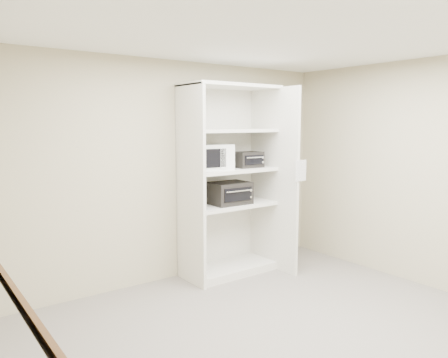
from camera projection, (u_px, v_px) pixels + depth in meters
floor at (287, 336)px, 4.00m from camera, size 4.50×4.00×0.01m
ceiling at (293, 32)px, 3.66m from camera, size 4.50×4.00×0.01m
wall_back at (176, 171)px, 5.43m from camera, size 4.50×0.02×2.70m
wall_left at (10, 227)px, 2.51m from camera, size 0.02×4.00×2.70m
wall_right at (426, 174)px, 5.15m from camera, size 0.02×4.00×2.70m
shelving_unit at (232, 187)px, 5.61m from camera, size 1.24×0.92×2.42m
microwave at (209, 157)px, 5.41m from camera, size 0.57×0.46×0.31m
toaster_oven_upper at (248, 160)px, 5.69m from camera, size 0.36×0.28×0.20m
toaster_oven_lower at (229, 193)px, 5.56m from camera, size 0.51×0.39×0.28m
paper_sign at (301, 171)px, 5.43m from camera, size 0.20×0.03×0.26m
chair_rail at (19, 301)px, 2.58m from camera, size 0.04×3.98×0.08m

